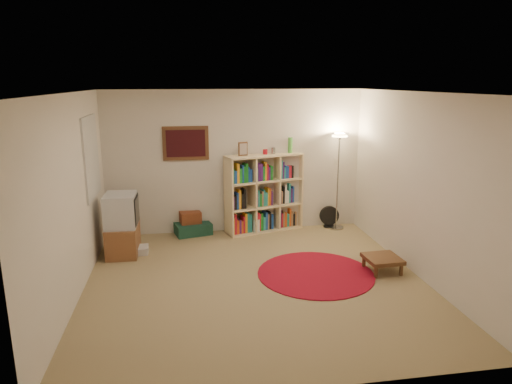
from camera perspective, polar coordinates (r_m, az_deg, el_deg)
room at (r=5.89m, az=-0.62°, el=0.20°), size 4.54×4.54×2.54m
bookshelf at (r=8.13m, az=0.86°, el=-0.27°), size 1.44×0.76×1.66m
floor_lamp at (r=8.20m, az=10.35°, el=5.24°), size 0.38×0.38×1.75m
floor_fan at (r=8.50m, az=9.13°, el=-3.08°), size 0.36×0.20×0.40m
tv_stand at (r=7.34m, az=-16.37°, el=-4.05°), size 0.49×0.67×0.97m
dvd_box at (r=7.44m, az=-14.58°, el=-7.04°), size 0.33×0.28×0.11m
suitcase at (r=8.14m, az=-7.86°, el=-4.56°), size 0.69×0.53×0.20m
wicker_basket at (r=8.12m, az=-8.20°, el=-3.16°), size 0.40×0.32×0.20m
paper_towel at (r=8.10m, az=0.06°, el=-4.33°), size 0.13×0.13×0.25m
red_rug at (r=6.55m, az=7.46°, el=-10.07°), size 1.63×1.63×0.01m
side_table at (r=6.76m, az=15.53°, el=-8.10°), size 0.50×0.50×0.22m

